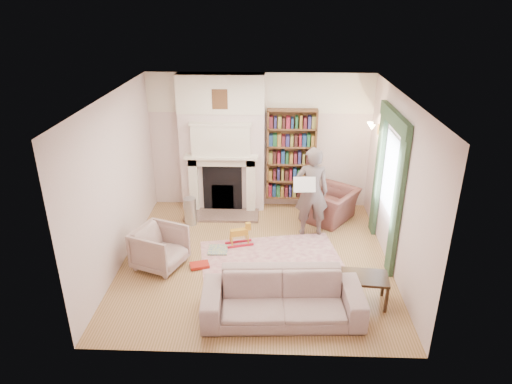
{
  "coord_description": "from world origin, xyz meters",
  "views": [
    {
      "loc": [
        0.26,
        -6.72,
        4.21
      ],
      "look_at": [
        0.0,
        0.25,
        1.15
      ],
      "focal_mm": 32.0,
      "sensor_mm": 36.0,
      "label": 1
    }
  ],
  "objects_px": {
    "man_reading": "(312,192)",
    "paraffin_heater": "(190,211)",
    "bookcase": "(291,155)",
    "armchair_reading": "(331,205)",
    "coffee_table": "(362,289)",
    "rocking_horse": "(239,235)",
    "sofa": "(282,298)",
    "armchair_left": "(160,248)"
  },
  "relations": [
    {
      "from": "coffee_table",
      "to": "armchair_reading",
      "type": "bearing_deg",
      "value": 99.24
    },
    {
      "from": "armchair_left",
      "to": "rocking_horse",
      "type": "distance_m",
      "value": 1.46
    },
    {
      "from": "armchair_reading",
      "to": "rocking_horse",
      "type": "bearing_deg",
      "value": -22.01
    },
    {
      "from": "man_reading",
      "to": "rocking_horse",
      "type": "bearing_deg",
      "value": 17.16
    },
    {
      "from": "armchair_reading",
      "to": "sofa",
      "type": "xyz_separation_m",
      "value": [
        -1.01,
        -3.07,
        0.01
      ]
    },
    {
      "from": "armchair_reading",
      "to": "coffee_table",
      "type": "bearing_deg",
      "value": 39.53
    },
    {
      "from": "man_reading",
      "to": "rocking_horse",
      "type": "distance_m",
      "value": 1.54
    },
    {
      "from": "armchair_left",
      "to": "man_reading",
      "type": "distance_m",
      "value": 2.89
    },
    {
      "from": "man_reading",
      "to": "paraffin_heater",
      "type": "relative_size",
      "value": 3.13
    },
    {
      "from": "bookcase",
      "to": "paraffin_heater",
      "type": "height_order",
      "value": "bookcase"
    },
    {
      "from": "coffee_table",
      "to": "paraffin_heater",
      "type": "xyz_separation_m",
      "value": [
        -2.94,
        2.39,
        0.05
      ]
    },
    {
      "from": "bookcase",
      "to": "rocking_horse",
      "type": "relative_size",
      "value": 3.75
    },
    {
      "from": "bookcase",
      "to": "rocking_horse",
      "type": "xyz_separation_m",
      "value": [
        -0.96,
        -1.67,
        -0.96
      ]
    },
    {
      "from": "bookcase",
      "to": "coffee_table",
      "type": "height_order",
      "value": "bookcase"
    },
    {
      "from": "paraffin_heater",
      "to": "sofa",
      "type": "bearing_deg",
      "value": -57.57
    },
    {
      "from": "paraffin_heater",
      "to": "rocking_horse",
      "type": "height_order",
      "value": "paraffin_heater"
    },
    {
      "from": "armchair_reading",
      "to": "sofa",
      "type": "bearing_deg",
      "value": 17.67
    },
    {
      "from": "armchair_reading",
      "to": "paraffin_heater",
      "type": "height_order",
      "value": "armchair_reading"
    },
    {
      "from": "armchair_reading",
      "to": "coffee_table",
      "type": "distance_m",
      "value": 2.69
    },
    {
      "from": "rocking_horse",
      "to": "armchair_left",
      "type": "bearing_deg",
      "value": -167.04
    },
    {
      "from": "armchair_left",
      "to": "rocking_horse",
      "type": "xyz_separation_m",
      "value": [
        1.26,
        0.72,
        -0.13
      ]
    },
    {
      "from": "armchair_reading",
      "to": "coffee_table",
      "type": "relative_size",
      "value": 1.4
    },
    {
      "from": "sofa",
      "to": "paraffin_heater",
      "type": "height_order",
      "value": "sofa"
    },
    {
      "from": "paraffin_heater",
      "to": "rocking_horse",
      "type": "xyz_separation_m",
      "value": [
        1.02,
        -0.81,
        -0.06
      ]
    },
    {
      "from": "sofa",
      "to": "rocking_horse",
      "type": "height_order",
      "value": "sofa"
    },
    {
      "from": "armchair_reading",
      "to": "man_reading",
      "type": "relative_size",
      "value": 0.57
    },
    {
      "from": "man_reading",
      "to": "rocking_horse",
      "type": "relative_size",
      "value": 3.49
    },
    {
      "from": "armchair_reading",
      "to": "armchair_left",
      "type": "bearing_deg",
      "value": -22.89
    },
    {
      "from": "armchair_reading",
      "to": "coffee_table",
      "type": "xyz_separation_m",
      "value": [
        0.17,
        -2.68,
        -0.09
      ]
    },
    {
      "from": "bookcase",
      "to": "man_reading",
      "type": "height_order",
      "value": "bookcase"
    },
    {
      "from": "armchair_reading",
      "to": "armchair_left",
      "type": "xyz_separation_m",
      "value": [
        -3.01,
        -1.82,
        0.03
      ]
    },
    {
      "from": "armchair_left",
      "to": "sofa",
      "type": "xyz_separation_m",
      "value": [
        2.0,
        -1.24,
        -0.02
      ]
    },
    {
      "from": "sofa",
      "to": "coffee_table",
      "type": "xyz_separation_m",
      "value": [
        1.18,
        0.38,
        -0.1
      ]
    },
    {
      "from": "coffee_table",
      "to": "paraffin_heater",
      "type": "relative_size",
      "value": 1.27
    },
    {
      "from": "bookcase",
      "to": "man_reading",
      "type": "bearing_deg",
      "value": -73.57
    },
    {
      "from": "bookcase",
      "to": "armchair_left",
      "type": "distance_m",
      "value": 3.37
    },
    {
      "from": "sofa",
      "to": "rocking_horse",
      "type": "xyz_separation_m",
      "value": [
        -0.74,
        1.97,
        -0.11
      ]
    },
    {
      "from": "paraffin_heater",
      "to": "bookcase",
      "type": "bearing_deg",
      "value": 23.5
    },
    {
      "from": "rocking_horse",
      "to": "coffee_table",
      "type": "bearing_deg",
      "value": -56.41
    },
    {
      "from": "armchair_reading",
      "to": "paraffin_heater",
      "type": "relative_size",
      "value": 1.79
    },
    {
      "from": "sofa",
      "to": "man_reading",
      "type": "distance_m",
      "value": 2.58
    },
    {
      "from": "armchair_left",
      "to": "coffee_table",
      "type": "height_order",
      "value": "armchair_left"
    }
  ]
}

